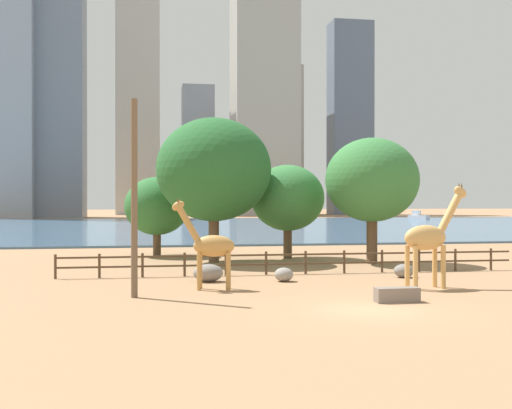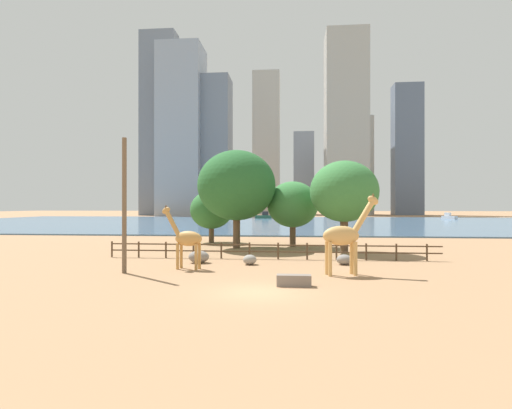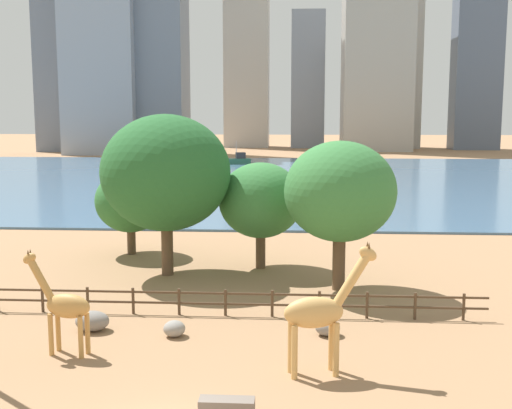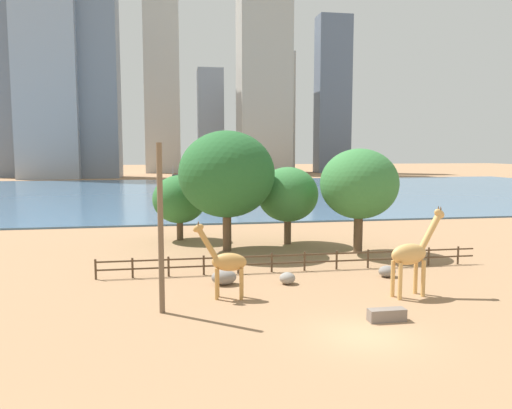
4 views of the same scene
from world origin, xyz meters
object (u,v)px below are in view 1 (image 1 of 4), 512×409
Objects in this scene: utility_pole at (134,198)px; tree_center_broad at (372,180)px; feeding_trough at (397,295)px; tree_left_small at (214,170)px; giraffe_companion at (210,246)px; boat_sailboat at (418,216)px; boulder_small at (284,275)px; boulder_near_fence at (404,271)px; tree_left_large at (288,198)px; boulder_by_pole at (208,273)px; giraffe_tall at (429,237)px; tree_right_tall at (157,206)px; boat_ferry at (151,217)px.

utility_pole is 1.03× the size of tree_center_broad.
feeding_trough is 19.82m from tree_left_small.
feeding_trough is at bearing 156.07° from giraffe_companion.
tree_center_broad reaches higher than boat_sailboat.
tree_center_broad reaches higher than feeding_trough.
tree_center_broad reaches higher than boulder_small.
tree_left_large is at bearing 106.56° from boulder_near_fence.
boulder_near_fence reaches higher than feeding_trough.
boulder_by_pole is 0.18× the size of tree_center_broad.
tree_left_large is 0.81× the size of tree_center_broad.
tree_left_small reaches higher than feeding_trough.
boulder_by_pole is 14.64m from tree_left_large.
tree_left_small is at bearing -66.33° from boat_sailboat.
feeding_trough is at bearing -89.88° from tree_left_large.
boulder_near_fence is 0.13× the size of tree_center_broad.
boulder_small is (-6.19, 3.69, -2.05)m from giraffe_tall.
tree_left_small reaches higher than boulder_by_pole.
tree_left_small is (-9.18, 10.19, 5.84)m from boulder_near_fence.
tree_center_broad is 10.50m from tree_left_small.
feeding_trough is (3.11, -7.33, -0.06)m from boulder_small.
feeding_trough is at bearing -48.50° from boulder_by_pole.
tree_right_tall is (-9.20, 3.52, -0.60)m from tree_left_large.
tree_left_large reaches higher than tree_right_tall.
boulder_by_pole is (3.62, 4.75, -3.79)m from utility_pole.
tree_left_large is 1.13× the size of tree_right_tall.
giraffe_tall reaches higher than boulder_by_pole.
boulder_small is 13.78m from tree_left_large.
giraffe_tall is at bearing -30.83° from boulder_small.
giraffe_tall is 17.26m from tree_left_small.
tree_center_broad is at bearing -30.82° from tree_right_tall.
tree_center_broad is (11.50, 7.60, 5.02)m from boulder_by_pole.
boulder_small is 17.78m from tree_right_tall.
giraffe_tall is 1.17× the size of giraffe_companion.
boulder_near_fence is at bearing 70.13° from giraffe_tall.
boulder_near_fence is 0.25× the size of boat_sailboat.
boulder_small is 0.12× the size of tree_center_broad.
boulder_near_fence is 6.74m from boulder_small.
giraffe_tall reaches higher than boulder_near_fence.
feeding_trough is 0.41× the size of boat_sailboat.
boat_ferry is (-1.83, 97.49, -1.10)m from giraffe_companion.
tree_left_small is (-8.65, 14.44, 3.80)m from giraffe_tall.
giraffe_companion is 2.80× the size of boulder_by_pole.
tree_right_tall reaches higher than boat_sailboat.
feeding_trough is 111.35m from boat_sailboat.
tree_left_small reaches higher than tree_left_large.
tree_left_large is (10.51, 17.07, 0.08)m from utility_pole.
utility_pole is 1.26× the size of tree_left_large.
boat_sailboat reaches higher than boulder_near_fence.
utility_pole is 4.71× the size of feeding_trough.
boulder_by_pole reaches higher than boulder_small.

